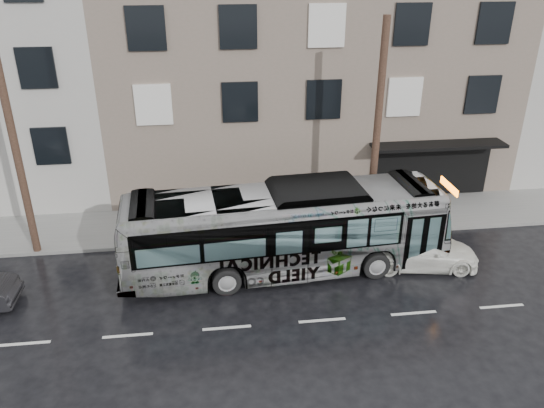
{
  "coord_description": "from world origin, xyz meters",
  "views": [
    {
      "loc": [
        -0.25,
        -16.63,
        11.13
      ],
      "look_at": [
        2.12,
        2.5,
        2.06
      ],
      "focal_mm": 35.0,
      "sensor_mm": 36.0,
      "label": 1
    }
  ],
  "objects_px": {
    "sign_post": "(395,204)",
    "white_sedan": "(419,251)",
    "utility_pole_rear": "(15,146)",
    "bus": "(285,230)",
    "utility_pole_front": "(377,132)"
  },
  "relations": [
    {
      "from": "white_sedan",
      "to": "bus",
      "type": "bearing_deg",
      "value": 93.17
    },
    {
      "from": "sign_post",
      "to": "white_sedan",
      "type": "xyz_separation_m",
      "value": [
        0.08,
        -2.83,
        -0.69
      ]
    },
    {
      "from": "sign_post",
      "to": "white_sedan",
      "type": "relative_size",
      "value": 0.53
    },
    {
      "from": "utility_pole_rear",
      "to": "sign_post",
      "type": "bearing_deg",
      "value": 0.0
    },
    {
      "from": "utility_pole_rear",
      "to": "white_sedan",
      "type": "bearing_deg",
      "value": -10.54
    },
    {
      "from": "utility_pole_front",
      "to": "bus",
      "type": "distance_m",
      "value": 5.58
    },
    {
      "from": "sign_post",
      "to": "utility_pole_rear",
      "type": "bearing_deg",
      "value": 180.0
    },
    {
      "from": "utility_pole_front",
      "to": "bus",
      "type": "relative_size",
      "value": 0.73
    },
    {
      "from": "utility_pole_rear",
      "to": "bus",
      "type": "height_order",
      "value": "utility_pole_rear"
    },
    {
      "from": "utility_pole_front",
      "to": "utility_pole_rear",
      "type": "bearing_deg",
      "value": 180.0
    },
    {
      "from": "utility_pole_front",
      "to": "bus",
      "type": "height_order",
      "value": "utility_pole_front"
    },
    {
      "from": "sign_post",
      "to": "white_sedan",
      "type": "bearing_deg",
      "value": -88.34
    },
    {
      "from": "bus",
      "to": "white_sedan",
      "type": "relative_size",
      "value": 2.73
    },
    {
      "from": "utility_pole_rear",
      "to": "sign_post",
      "type": "relative_size",
      "value": 3.75
    },
    {
      "from": "utility_pole_rear",
      "to": "sign_post",
      "type": "height_order",
      "value": "utility_pole_rear"
    }
  ]
}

